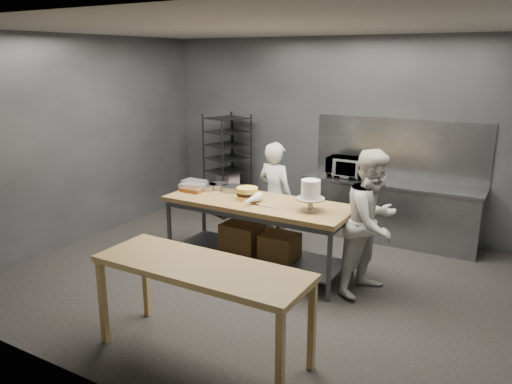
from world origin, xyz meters
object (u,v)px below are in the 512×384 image
at_px(work_table, 258,227).
at_px(speed_rack, 228,166).
at_px(chef_right, 372,223).
at_px(microwave, 346,167).
at_px(layer_cake, 247,194).
at_px(frosted_cake_stand, 311,192).
at_px(chef_behind, 275,196).
at_px(near_counter, 201,274).

bearing_deg(work_table, speed_rack, 132.25).
height_order(chef_right, microwave, chef_right).
height_order(microwave, layer_cake, microwave).
distance_m(work_table, frosted_cake_stand, 0.95).
relative_size(work_table, chef_behind, 1.55).
relative_size(near_counter, layer_cake, 7.38).
distance_m(microwave, frosted_cake_stand, 2.00).
height_order(speed_rack, chef_behind, speed_rack).
distance_m(near_counter, microwave, 3.88).
relative_size(frosted_cake_stand, layer_cake, 1.39).
xyz_separation_m(work_table, chef_right, (1.46, 0.07, 0.28)).
height_order(near_counter, chef_right, chef_right).
relative_size(chef_behind, chef_right, 0.91).
bearing_deg(microwave, near_counter, -88.73).
xyz_separation_m(chef_behind, microwave, (0.61, 1.15, 0.27)).
bearing_deg(layer_cake, work_table, 12.19).
height_order(chef_behind, chef_right, chef_right).
xyz_separation_m(near_counter, chef_behind, (-0.70, 2.72, -0.04)).
relative_size(work_table, speed_rack, 1.37).
xyz_separation_m(work_table, layer_cake, (-0.14, -0.03, 0.43)).
bearing_deg(layer_cake, speed_rack, 129.29).
xyz_separation_m(chef_behind, layer_cake, (0.01, -0.78, 0.22)).
height_order(work_table, chef_right, chef_right).
bearing_deg(frosted_cake_stand, layer_cake, 177.48).
height_order(work_table, speed_rack, speed_rack).
xyz_separation_m(speed_rack, chef_right, (3.12, -1.75, -0.01)).
distance_m(chef_right, frosted_cake_stand, 0.78).
height_order(microwave, frosted_cake_stand, frosted_cake_stand).
height_order(near_counter, chef_behind, chef_behind).
bearing_deg(near_counter, chef_behind, 104.45).
bearing_deg(microwave, layer_cake, -107.33).
relative_size(chef_behind, frosted_cake_stand, 4.12).
xyz_separation_m(work_table, frosted_cake_stand, (0.75, -0.07, 0.58)).
bearing_deg(chef_right, work_table, 109.72).
relative_size(chef_right, frosted_cake_stand, 4.52).
bearing_deg(layer_cake, near_counter, -70.38).
xyz_separation_m(microwave, frosted_cake_stand, (0.29, -1.98, 0.10)).
bearing_deg(work_table, frosted_cake_stand, -5.27).
xyz_separation_m(near_counter, speed_rack, (-2.21, 3.79, 0.04)).
height_order(frosted_cake_stand, layer_cake, frosted_cake_stand).
xyz_separation_m(speed_rack, layer_cake, (1.52, -1.86, 0.14)).
distance_m(chef_right, microwave, 2.10).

